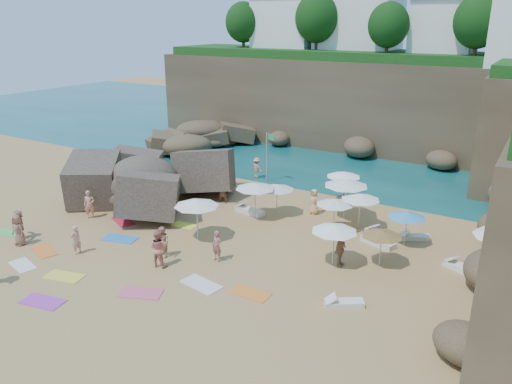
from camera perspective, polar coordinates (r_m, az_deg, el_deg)
The scene contains 49 objects.
ground at distance 28.45m, azimuth -6.59°, elevation -4.84°, with size 120.00×120.00×0.00m, color tan.
seawater at distance 54.21m, azimuth 13.00°, elevation 6.43°, with size 120.00×120.00×0.00m, color #0C4751.
cliff_back at distance 48.19m, azimuth 13.73°, elevation 9.67°, with size 44.00×8.00×8.00m, color brown.
rock_promontory at distance 46.84m, azimuth -5.53°, elevation 4.86°, with size 12.00×7.00×2.00m, color brown, non-canonical shape.
clifftop_buildings at distance 48.09m, azimuth 15.89°, elevation 18.17°, with size 28.48×9.48×7.00m.
clifftop_trees at distance 41.56m, azimuth 15.94°, elevation 18.14°, with size 35.60×23.82×4.40m.
marina_masts at distance 60.66m, azimuth -1.97°, elevation 11.10°, with size 3.10×0.10×6.00m.
rock_outcrop at distance 33.79m, azimuth -11.25°, elevation -1.13°, with size 8.30×6.22×3.32m, color brown, non-canonical shape.
flag_pole at distance 36.67m, azimuth 1.39°, elevation 4.75°, with size 0.72×0.23×3.73m.
parasol_0 at distance 29.80m, azimuth -0.10°, elevation 0.73°, with size 2.40×2.40×2.27m.
parasol_1 at distance 33.00m, azimuth 9.97°, elevation 2.02°, with size 2.24×2.24×2.12m.
parasol_2 at distance 30.17m, azimuth 10.26°, elevation 1.06°, with size 2.64×2.64×2.50m.
parasol_3 at distance 26.83m, azimuth 25.98°, elevation -4.05°, with size 2.10×2.10×1.99m.
parasol_4 at distance 26.10m, azimuth 25.95°, elevation -4.28°, with size 2.29×2.29×2.17m.
parasol_5 at distance 30.43m, azimuth 2.43°, elevation 0.59°, with size 2.10×2.10×1.99m.
parasol_6 at distance 24.88m, azimuth 14.21°, elevation -4.58°, with size 2.00×2.00×1.89m.
parasol_7 at distance 28.97m, azimuth 11.85°, elevation -0.53°, with size 2.24×2.24×2.12m.
parasol_8 at distance 28.26m, azimuth 8.99°, elevation -1.14°, with size 2.09×2.09×1.98m.
parasol_9 at distance 27.08m, azimuth -6.82°, elevation -1.23°, with size 2.46×2.46×2.33m.
parasol_10 at distance 27.49m, azimuth 16.91°, elevation -2.51°, with size 2.01×2.01×1.90m.
parasol_11 at distance 24.38m, azimuth 8.96°, elevation -4.11°, with size 2.27×2.27×2.15m.
lounger_0 at distance 31.19m, azimuth -0.71°, elevation -2.18°, with size 1.97×0.66×0.31m, color silver.
lounger_1 at distance 28.69m, azimuth 13.95°, elevation -4.78°, with size 1.82×0.61×0.28m, color white.
lounger_2 at distance 28.95m, azimuth 17.68°, elevation -4.96°, with size 1.64×0.55×0.25m, color silver.
lounger_3 at distance 27.77m, azimuth 13.77°, elevation -5.57°, with size 1.93×0.64×0.30m, color silver.
lounger_4 at distance 26.27m, azimuth 22.54°, elevation -8.07°, with size 1.81×0.60×0.28m, color white.
lounger_5 at distance 21.94m, azimuth 10.04°, elevation -12.43°, with size 1.64×0.55×0.26m, color silver.
towel_2 at distance 28.55m, azimuth -23.06°, elevation -6.22°, with size 1.78×0.89×0.03m, color orange.
towel_3 at distance 31.76m, azimuth -26.42°, elevation -4.17°, with size 1.55×0.77×0.03m, color green.
towel_4 at distance 25.53m, azimuth -21.09°, elevation -8.99°, with size 1.83×0.92×0.03m, color yellow.
towel_5 at distance 27.42m, azimuth -25.12°, elevation -7.58°, with size 1.66×0.83×0.03m, color silver.
towel_6 at distance 23.80m, azimuth -23.18°, elevation -11.43°, with size 1.87×0.93×0.03m, color purple.
towel_7 at distance 31.07m, azimuth -14.95°, elevation -3.23°, with size 1.81×0.90×0.03m, color red.
towel_8 at distance 28.69m, azimuth -15.30°, elevation -5.18°, with size 1.91×0.95×0.03m, color blue.
towel_9 at distance 23.13m, azimuth -13.02°, elevation -11.19°, with size 1.87×0.94×0.03m, color #D4526F.
towel_10 at distance 22.53m, azimuth -0.63°, elevation -11.52°, with size 1.73×0.87×0.03m, color orange.
towel_12 at distance 29.76m, azimuth -8.21°, elevation -3.77°, with size 1.48×0.74×0.03m, color #E8ED3E.
towel_13 at distance 23.36m, azimuth -6.28°, elevation -10.44°, with size 1.94×0.97×0.03m, color silver.
person_stand_0 at distance 31.84m, azimuth -18.50°, elevation -1.37°, with size 0.64×0.42×1.75m, color tan.
person_stand_1 at distance 24.89m, azimuth -11.12°, elevation -6.32°, with size 0.93×0.72×1.91m, color tan.
person_stand_2 at distance 37.97m, azimuth 0.11°, elevation 2.78°, with size 1.03×0.43×1.60m, color tan.
person_stand_3 at distance 24.87m, azimuth 9.61°, elevation -6.54°, with size 0.98×0.41×1.68m, color #9D744E.
person_stand_4 at distance 31.09m, azimuth 6.64°, elevation -1.10°, with size 0.79×0.43×1.61m, color tan.
person_stand_5 at distance 32.87m, azimuth -3.85°, elevation 0.17°, with size 1.55×0.44×1.67m, color #B06958.
person_stand_6 at distance 27.37m, azimuth -19.90°, elevation -5.15°, with size 0.57×0.37×1.55m, color tan.
person_lie_2 at distance 29.75m, azimuth -25.36°, elevation -5.10°, with size 0.81×1.67×0.44m, color brown.
person_lie_3 at distance 30.58m, azimuth -25.26°, elevation -4.45°, with size 1.51×1.63×0.43m, color tan.
person_lie_4 at distance 25.32m, azimuth -4.45°, elevation -7.46°, with size 0.58×1.58×0.38m, color #A45E52.
person_lie_5 at distance 26.01m, azimuth -10.56°, elevation -6.71°, with size 0.78×1.60×0.61m, color tan.
Camera 1 is at (16.02, -20.49, 11.52)m, focal length 35.00 mm.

